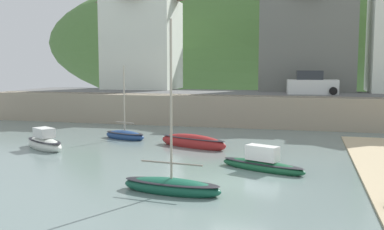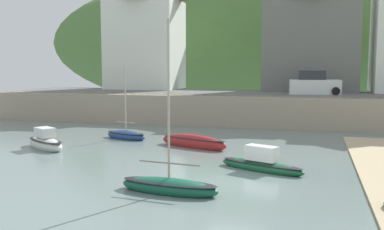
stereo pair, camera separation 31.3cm
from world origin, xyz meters
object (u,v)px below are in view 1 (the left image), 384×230
waterfront_building_left (142,36)px  sailboat_blue_trim (125,135)px  rowboat_small_beached (171,186)px  mooring_buoy (257,150)px  waterfront_building_centre (308,34)px  dinghy_open_wooden (193,142)px  sailboat_far_left (262,164)px  sailboat_white_hull (44,143)px  parked_car_near_slipway (312,84)px

waterfront_building_left → sailboat_blue_trim: 18.36m
rowboat_small_beached → mooring_buoy: rowboat_small_beached is taller
waterfront_building_centre → sailboat_blue_trim: size_ratio=2.08×
waterfront_building_left → mooring_buoy: 24.42m
waterfront_building_centre → sailboat_blue_trim: waterfront_building_centre is taller
dinghy_open_wooden → sailboat_far_left: size_ratio=1.08×
sailboat_white_hull → parked_car_near_slipway: parked_car_near_slipway is taller
rowboat_small_beached → mooring_buoy: bearing=81.4°
sailboat_blue_trim → sailboat_far_left: size_ratio=1.16×
sailboat_far_left → rowboat_small_beached: (-3.00, -4.53, -0.04)m
dinghy_open_wooden → mooring_buoy: size_ratio=8.76×
waterfront_building_left → sailboat_white_hull: bearing=-85.5°
dinghy_open_wooden → mooring_buoy: 3.96m
rowboat_small_beached → sailboat_white_hull: bearing=151.8°
sailboat_far_left → rowboat_small_beached: 5.43m
sailboat_blue_trim → rowboat_small_beached: size_ratio=0.74×
sailboat_far_left → parked_car_near_slipway: parked_car_near_slipway is taller
waterfront_building_centre → dinghy_open_wooden: (-6.38, -17.92, -7.35)m
sailboat_blue_trim → sailboat_far_left: bearing=-15.6°
dinghy_open_wooden → waterfront_building_left: bearing=139.9°
waterfront_building_centre → sailboat_far_left: waterfront_building_centre is taller
waterfront_building_left → sailboat_far_left: 27.92m
sailboat_blue_trim → waterfront_building_left: bearing=125.6°
dinghy_open_wooden → rowboat_small_beached: (1.53, -9.40, -0.03)m
sailboat_white_hull → sailboat_far_left: (12.72, -2.23, -0.04)m
waterfront_building_centre → dinghy_open_wooden: size_ratio=2.25×
waterfront_building_left → waterfront_building_centre: (16.17, -0.00, -0.05)m
sailboat_blue_trim → rowboat_small_beached: (6.60, -11.21, 0.02)m
sailboat_white_hull → rowboat_small_beached: (9.72, -6.76, -0.08)m
waterfront_building_left → dinghy_open_wooden: (9.79, -17.92, -7.40)m
waterfront_building_centre → waterfront_building_left: bearing=180.0°
waterfront_building_left → dinghy_open_wooden: waterfront_building_left is taller
parked_car_near_slipway → mooring_buoy: (-2.95, -14.29, -3.05)m
parked_car_near_slipway → sailboat_blue_trim: bearing=-141.0°
sailboat_far_left → waterfront_building_centre: bearing=108.9°
waterfront_building_centre → rowboat_small_beached: size_ratio=1.54×
rowboat_small_beached → waterfront_building_centre: bearing=86.6°
sailboat_white_hull → parked_car_near_slipway: 22.16m
sailboat_white_hull → dinghy_open_wooden: 8.60m
waterfront_building_centre → sailboat_white_hull: size_ratio=2.86×
sailboat_blue_trim → parked_car_near_slipway: size_ratio=1.17×
waterfront_building_centre → sailboat_white_hull: bearing=-125.3°
sailboat_white_hull → waterfront_building_centre: bearing=87.2°
sailboat_white_hull → mooring_buoy: sailboat_white_hull is taller
dinghy_open_wooden → sailboat_white_hull: bearing=-140.8°
mooring_buoy → waterfront_building_centre: bearing=82.4°
waterfront_building_centre → sailboat_far_left: 24.01m
mooring_buoy → dinghy_open_wooden: bearing=167.3°
mooring_buoy → sailboat_white_hull: bearing=-171.6°
waterfront_building_centre → sailboat_blue_trim: bearing=-125.4°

